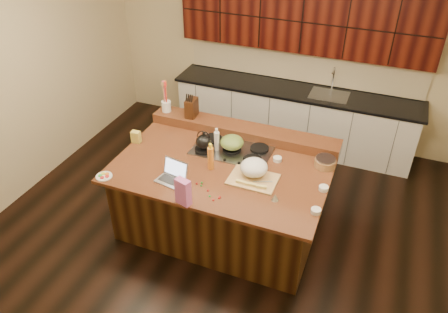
% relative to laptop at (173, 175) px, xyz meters
% --- Properties ---
extents(room, '(5.52, 5.02, 2.72)m').
position_rel_laptop_xyz_m(room, '(0.39, 0.45, 0.37)').
color(room, black).
rests_on(room, ground).
extents(island, '(2.40, 1.60, 0.92)m').
position_rel_laptop_xyz_m(island, '(0.39, 0.45, -0.51)').
color(island, black).
rests_on(island, ground).
extents(back_ledge, '(2.40, 0.30, 0.12)m').
position_rel_laptop_xyz_m(back_ledge, '(0.39, 1.15, 0.00)').
color(back_ledge, black).
rests_on(back_ledge, island).
extents(cooktop, '(0.92, 0.52, 0.05)m').
position_rel_laptop_xyz_m(cooktop, '(0.39, 0.75, -0.04)').
color(cooktop, gray).
rests_on(cooktop, island).
extents(back_counter, '(3.70, 0.66, 2.40)m').
position_rel_laptop_xyz_m(back_counter, '(0.69, 2.67, 0.01)').
color(back_counter, silver).
rests_on(back_counter, ground).
extents(kettle, '(0.26, 0.26, 0.18)m').
position_rel_laptop_xyz_m(kettle, '(0.09, 0.62, 0.08)').
color(kettle, black).
rests_on(kettle, cooktop).
extents(green_bowl, '(0.29, 0.29, 0.15)m').
position_rel_laptop_xyz_m(green_bowl, '(0.39, 0.75, 0.07)').
color(green_bowl, '#57702C').
rests_on(green_bowl, cooktop).
extents(laptop, '(0.34, 0.28, 0.21)m').
position_rel_laptop_xyz_m(laptop, '(0.00, 0.00, 0.00)').
color(laptop, '#B7B7BC').
rests_on(laptop, island).
extents(oil_bottle, '(0.09, 0.09, 0.27)m').
position_rel_laptop_xyz_m(oil_bottle, '(0.30, 0.33, 0.08)').
color(oil_bottle, orange).
rests_on(oil_bottle, island).
extents(vinegar_bottle, '(0.07, 0.07, 0.25)m').
position_rel_laptop_xyz_m(vinegar_bottle, '(0.22, 0.69, 0.07)').
color(vinegar_bottle, silver).
rests_on(vinegar_bottle, island).
extents(wooden_tray, '(0.52, 0.41, 0.21)m').
position_rel_laptop_xyz_m(wooden_tray, '(0.79, 0.35, 0.04)').
color(wooden_tray, tan).
rests_on(wooden_tray, island).
extents(ramekin_a, '(0.12, 0.12, 0.04)m').
position_rel_laptop_xyz_m(ramekin_a, '(1.54, 0.03, -0.03)').
color(ramekin_a, white).
rests_on(ramekin_a, island).
extents(ramekin_b, '(0.13, 0.13, 0.04)m').
position_rel_laptop_xyz_m(ramekin_b, '(1.54, 0.42, -0.03)').
color(ramekin_b, white).
rests_on(ramekin_b, island).
extents(ramekin_c, '(0.12, 0.12, 0.04)m').
position_rel_laptop_xyz_m(ramekin_c, '(0.95, 0.75, -0.03)').
color(ramekin_c, white).
rests_on(ramekin_c, island).
extents(strainer_bowl, '(0.31, 0.31, 0.09)m').
position_rel_laptop_xyz_m(strainer_bowl, '(1.47, 0.85, -0.01)').
color(strainer_bowl, '#996B3F').
rests_on(strainer_bowl, island).
extents(kitchen_timer, '(0.09, 0.09, 0.07)m').
position_rel_laptop_xyz_m(kitchen_timer, '(1.12, 0.07, -0.02)').
color(kitchen_timer, silver).
rests_on(kitchen_timer, island).
extents(pink_bag, '(0.17, 0.12, 0.29)m').
position_rel_laptop_xyz_m(pink_bag, '(0.28, -0.31, 0.09)').
color(pink_bag, '#D464B2').
rests_on(pink_bag, island).
extents(candy_plate, '(0.20, 0.20, 0.01)m').
position_rel_laptop_xyz_m(candy_plate, '(-0.72, -0.24, -0.05)').
color(candy_plate, white).
rests_on(candy_plate, island).
extents(package_box, '(0.11, 0.08, 0.15)m').
position_rel_laptop_xyz_m(package_box, '(-0.76, 0.50, 0.02)').
color(package_box, gold).
rests_on(package_box, island).
extents(utensil_crock, '(0.16, 0.16, 0.14)m').
position_rel_laptop_xyz_m(utensil_crock, '(-0.68, 1.15, 0.13)').
color(utensil_crock, white).
rests_on(utensil_crock, back_ledge).
extents(knife_block, '(0.13, 0.20, 0.24)m').
position_rel_laptop_xyz_m(knife_block, '(-0.31, 1.15, 0.18)').
color(knife_block, black).
rests_on(knife_block, back_ledge).
extents(gumdrop_0, '(0.02, 0.02, 0.02)m').
position_rel_laptop_xyz_m(gumdrop_0, '(0.54, -0.17, -0.05)').
color(gumdrop_0, red).
rests_on(gumdrop_0, island).
extents(gumdrop_1, '(0.02, 0.02, 0.02)m').
position_rel_laptop_xyz_m(gumdrop_1, '(0.48, -0.13, -0.05)').
color(gumdrop_1, '#198C26').
rests_on(gumdrop_1, island).
extents(gumdrop_2, '(0.02, 0.02, 0.02)m').
position_rel_laptop_xyz_m(gumdrop_2, '(0.27, 0.01, -0.05)').
color(gumdrop_2, red).
rests_on(gumdrop_2, island).
extents(gumdrop_3, '(0.02, 0.02, 0.02)m').
position_rel_laptop_xyz_m(gumdrop_3, '(0.24, -0.16, -0.05)').
color(gumdrop_3, '#198C26').
rests_on(gumdrop_3, island).
extents(gumdrop_4, '(0.02, 0.02, 0.02)m').
position_rel_laptop_xyz_m(gumdrop_4, '(0.59, -0.11, -0.05)').
color(gumdrop_4, red).
rests_on(gumdrop_4, island).
extents(gumdrop_5, '(0.02, 0.02, 0.02)m').
position_rel_laptop_xyz_m(gumdrop_5, '(0.32, 0.04, -0.05)').
color(gumdrop_5, '#198C26').
rests_on(gumdrop_5, island).
extents(gumdrop_6, '(0.02, 0.02, 0.02)m').
position_rel_laptop_xyz_m(gumdrop_6, '(0.59, -0.12, -0.05)').
color(gumdrop_6, red).
rests_on(gumdrop_6, island).
extents(gumdrop_7, '(0.02, 0.02, 0.02)m').
position_rel_laptop_xyz_m(gumdrop_7, '(0.33, -0.00, -0.05)').
color(gumdrop_7, '#198C26').
rests_on(gumdrop_7, island).
extents(gumdrop_8, '(0.02, 0.02, 0.02)m').
position_rel_laptop_xyz_m(gumdrop_8, '(0.43, -0.05, -0.05)').
color(gumdrop_8, red).
rests_on(gumdrop_8, island).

